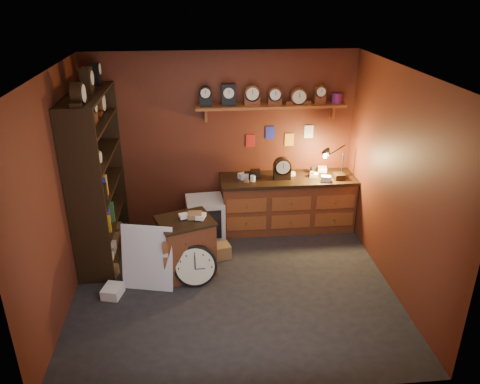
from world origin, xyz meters
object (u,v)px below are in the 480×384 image
object	(u,v)px
shelving_unit	(94,171)
low_cabinet	(186,244)
big_round_clock	(195,266)
workbench	(288,200)

from	to	relation	value
shelving_unit	low_cabinet	distance (m)	1.59
big_round_clock	workbench	bearing A→B (deg)	44.36
shelving_unit	low_cabinet	size ratio (longest dim) A/B	2.94
workbench	big_round_clock	xyz separation A→B (m)	(-1.46, -1.43, -0.20)
workbench	big_round_clock	world-z (taller)	workbench
low_cabinet	big_round_clock	bearing A→B (deg)	-89.60
low_cabinet	big_round_clock	world-z (taller)	low_cabinet
workbench	low_cabinet	size ratio (longest dim) A/B	2.38
shelving_unit	big_round_clock	bearing A→B (deg)	-35.41
shelving_unit	workbench	size ratio (longest dim) A/B	1.24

